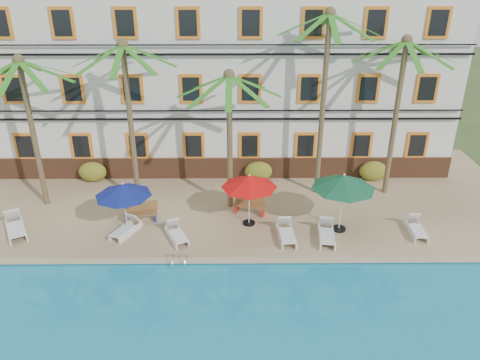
{
  "coord_description": "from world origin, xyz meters",
  "views": [
    {
      "loc": [
        0.81,
        -16.45,
        11.3
      ],
      "look_at": [
        0.96,
        3.0,
        2.0
      ],
      "focal_mm": 35.0,
      "sensor_mm": 36.0,
      "label": 1
    }
  ],
  "objects_px": {
    "palm_d": "(325,82)",
    "umbrella_green": "(344,182)",
    "palm_c": "(229,120)",
    "bench_right": "(250,204)",
    "umbrella_red": "(249,182)",
    "lounger_f": "(416,228)",
    "lounger_d": "(286,233)",
    "lounger_a": "(15,227)",
    "lounger_e": "(327,233)",
    "palm_e": "(399,96)",
    "lounger_b": "(126,228)",
    "lounger_c": "(176,234)",
    "bench_left": "(141,212)",
    "umbrella_blue": "(123,190)",
    "pool_ladder": "(180,263)",
    "palm_b": "(128,101)",
    "palm_a": "(29,111)"
  },
  "relations": [
    {
      "from": "umbrella_red",
      "to": "lounger_a",
      "type": "relative_size",
      "value": 1.19
    },
    {
      "from": "umbrella_red",
      "to": "bench_right",
      "type": "bearing_deg",
      "value": 84.78
    },
    {
      "from": "lounger_f",
      "to": "palm_c",
      "type": "bearing_deg",
      "value": 162.44
    },
    {
      "from": "palm_b",
      "to": "palm_c",
      "type": "xyz_separation_m",
      "value": [
        4.61,
        -0.58,
        -0.7
      ]
    },
    {
      "from": "palm_d",
      "to": "umbrella_green",
      "type": "bearing_deg",
      "value": -83.3
    },
    {
      "from": "palm_e",
      "to": "umbrella_red",
      "type": "bearing_deg",
      "value": -156.27
    },
    {
      "from": "palm_e",
      "to": "pool_ladder",
      "type": "bearing_deg",
      "value": -148.36
    },
    {
      "from": "lounger_b",
      "to": "lounger_e",
      "type": "relative_size",
      "value": 0.93
    },
    {
      "from": "palm_a",
      "to": "lounger_e",
      "type": "relative_size",
      "value": 3.84
    },
    {
      "from": "lounger_e",
      "to": "palm_e",
      "type": "bearing_deg",
      "value": 49.34
    },
    {
      "from": "palm_e",
      "to": "lounger_b",
      "type": "relative_size",
      "value": 4.51
    },
    {
      "from": "lounger_a",
      "to": "lounger_b",
      "type": "bearing_deg",
      "value": -0.91
    },
    {
      "from": "lounger_d",
      "to": "lounger_e",
      "type": "distance_m",
      "value": 1.74
    },
    {
      "from": "umbrella_red",
      "to": "bench_left",
      "type": "height_order",
      "value": "umbrella_red"
    },
    {
      "from": "lounger_b",
      "to": "bench_right",
      "type": "xyz_separation_m",
      "value": [
        5.53,
        1.81,
        0.21
      ]
    },
    {
      "from": "palm_e",
      "to": "lounger_d",
      "type": "distance_m",
      "value": 8.57
    },
    {
      "from": "palm_c",
      "to": "pool_ladder",
      "type": "xyz_separation_m",
      "value": [
        -1.98,
        -4.74,
        -4.41
      ]
    },
    {
      "from": "palm_c",
      "to": "bench_right",
      "type": "height_order",
      "value": "palm_c"
    },
    {
      "from": "umbrella_blue",
      "to": "bench_left",
      "type": "bearing_deg",
      "value": 66.04
    },
    {
      "from": "lounger_a",
      "to": "lounger_e",
      "type": "xyz_separation_m",
      "value": [
        13.64,
        -0.59,
        -0.03
      ]
    },
    {
      "from": "umbrella_blue",
      "to": "lounger_f",
      "type": "relative_size",
      "value": 1.45
    },
    {
      "from": "lounger_d",
      "to": "lounger_f",
      "type": "bearing_deg",
      "value": 3.61
    },
    {
      "from": "lounger_f",
      "to": "umbrella_blue",
      "type": "bearing_deg",
      "value": 179.12
    },
    {
      "from": "palm_e",
      "to": "lounger_b",
      "type": "height_order",
      "value": "palm_e"
    },
    {
      "from": "palm_e",
      "to": "pool_ladder",
      "type": "height_order",
      "value": "palm_e"
    },
    {
      "from": "palm_d",
      "to": "lounger_f",
      "type": "xyz_separation_m",
      "value": [
        3.77,
        -4.07,
        -5.53
      ]
    },
    {
      "from": "umbrella_green",
      "to": "bench_left",
      "type": "xyz_separation_m",
      "value": [
        -8.99,
        0.82,
        -1.89
      ]
    },
    {
      "from": "palm_d",
      "to": "lounger_c",
      "type": "bearing_deg",
      "value": -146.68
    },
    {
      "from": "palm_e",
      "to": "lounger_d",
      "type": "height_order",
      "value": "palm_e"
    },
    {
      "from": "palm_a",
      "to": "palm_e",
      "type": "bearing_deg",
      "value": 3.74
    },
    {
      "from": "umbrella_green",
      "to": "lounger_f",
      "type": "height_order",
      "value": "umbrella_green"
    },
    {
      "from": "lounger_b",
      "to": "lounger_e",
      "type": "xyz_separation_m",
      "value": [
        8.76,
        -0.51,
        0.03
      ]
    },
    {
      "from": "umbrella_green",
      "to": "pool_ladder",
      "type": "xyz_separation_m",
      "value": [
        -6.87,
        -2.47,
        -2.36
      ]
    },
    {
      "from": "umbrella_blue",
      "to": "lounger_a",
      "type": "xyz_separation_m",
      "value": [
        -4.93,
        -0.03,
        -1.78
      ]
    },
    {
      "from": "palm_e",
      "to": "palm_b",
      "type": "bearing_deg",
      "value": -176.25
    },
    {
      "from": "lounger_a",
      "to": "umbrella_green",
      "type": "bearing_deg",
      "value": 0.67
    },
    {
      "from": "palm_e",
      "to": "bench_right",
      "type": "height_order",
      "value": "palm_e"
    },
    {
      "from": "lounger_a",
      "to": "bench_right",
      "type": "xyz_separation_m",
      "value": [
        10.42,
        1.73,
        0.16
      ]
    },
    {
      "from": "palm_e",
      "to": "bench_left",
      "type": "height_order",
      "value": "palm_e"
    },
    {
      "from": "lounger_e",
      "to": "lounger_f",
      "type": "relative_size",
      "value": 1.12
    },
    {
      "from": "palm_d",
      "to": "umbrella_green",
      "type": "distance_m",
      "value": 5.09
    },
    {
      "from": "umbrella_blue",
      "to": "pool_ladder",
      "type": "relative_size",
      "value": 3.29
    },
    {
      "from": "palm_c",
      "to": "lounger_e",
      "type": "bearing_deg",
      "value": -35.82
    },
    {
      "from": "palm_c",
      "to": "lounger_f",
      "type": "bearing_deg",
      "value": -17.56
    },
    {
      "from": "lounger_a",
      "to": "lounger_f",
      "type": "height_order",
      "value": "lounger_a"
    },
    {
      "from": "umbrella_blue",
      "to": "lounger_f",
      "type": "bearing_deg",
      "value": -0.88
    },
    {
      "from": "palm_b",
      "to": "lounger_a",
      "type": "relative_size",
      "value": 3.74
    },
    {
      "from": "palm_d",
      "to": "lounger_c",
      "type": "relative_size",
      "value": 5.15
    },
    {
      "from": "lounger_c",
      "to": "lounger_a",
      "type": "bearing_deg",
      "value": 175.78
    },
    {
      "from": "umbrella_green",
      "to": "lounger_e",
      "type": "height_order",
      "value": "umbrella_green"
    }
  ]
}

